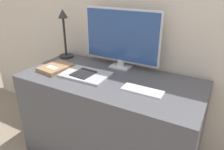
{
  "coord_description": "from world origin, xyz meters",
  "views": [
    {
      "loc": [
        0.69,
        -1.0,
        1.36
      ],
      "look_at": [
        0.05,
        0.17,
        0.76
      ],
      "focal_mm": 35.0,
      "sensor_mm": 36.0,
      "label": 1
    }
  ],
  "objects_px": {
    "ereader": "(83,73)",
    "notebook": "(56,68)",
    "monitor": "(121,38)",
    "laptop": "(86,75)",
    "keyboard": "(142,91)",
    "desk_lamp": "(64,32)"
  },
  "relations": [
    {
      "from": "keyboard",
      "to": "notebook",
      "type": "height_order",
      "value": "notebook"
    },
    {
      "from": "monitor",
      "to": "ereader",
      "type": "relative_size",
      "value": 3.84
    },
    {
      "from": "laptop",
      "to": "desk_lamp",
      "type": "relative_size",
      "value": 0.82
    },
    {
      "from": "keyboard",
      "to": "desk_lamp",
      "type": "xyz_separation_m",
      "value": [
        -0.84,
        0.28,
        0.23
      ]
    },
    {
      "from": "keyboard",
      "to": "laptop",
      "type": "bearing_deg",
      "value": 176.71
    },
    {
      "from": "monitor",
      "to": "ereader",
      "type": "xyz_separation_m",
      "value": [
        -0.16,
        -0.29,
        -0.22
      ]
    },
    {
      "from": "ereader",
      "to": "notebook",
      "type": "distance_m",
      "value": 0.26
    },
    {
      "from": "monitor",
      "to": "ereader",
      "type": "bearing_deg",
      "value": -118.94
    },
    {
      "from": "ereader",
      "to": "notebook",
      "type": "relative_size",
      "value": 0.63
    },
    {
      "from": "monitor",
      "to": "laptop",
      "type": "relative_size",
      "value": 1.78
    },
    {
      "from": "desk_lamp",
      "to": "notebook",
      "type": "height_order",
      "value": "desk_lamp"
    },
    {
      "from": "notebook",
      "to": "keyboard",
      "type": "bearing_deg",
      "value": -0.53
    },
    {
      "from": "ereader",
      "to": "desk_lamp",
      "type": "distance_m",
      "value": 0.51
    },
    {
      "from": "monitor",
      "to": "laptop",
      "type": "xyz_separation_m",
      "value": [
        -0.15,
        -0.27,
        -0.23
      ]
    },
    {
      "from": "monitor",
      "to": "ereader",
      "type": "distance_m",
      "value": 0.39
    },
    {
      "from": "keyboard",
      "to": "ereader",
      "type": "distance_m",
      "value": 0.46
    },
    {
      "from": "keyboard",
      "to": "notebook",
      "type": "xyz_separation_m",
      "value": [
        -0.72,
        0.01,
        0.01
      ]
    },
    {
      "from": "keyboard",
      "to": "monitor",
      "type": "bearing_deg",
      "value": 135.59
    },
    {
      "from": "laptop",
      "to": "notebook",
      "type": "relative_size",
      "value": 1.35
    },
    {
      "from": "desk_lamp",
      "to": "laptop",
      "type": "bearing_deg",
      "value": -32.79
    },
    {
      "from": "desk_lamp",
      "to": "notebook",
      "type": "distance_m",
      "value": 0.36
    },
    {
      "from": "monitor",
      "to": "notebook",
      "type": "xyz_separation_m",
      "value": [
        -0.42,
        -0.29,
        -0.22
      ]
    }
  ]
}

